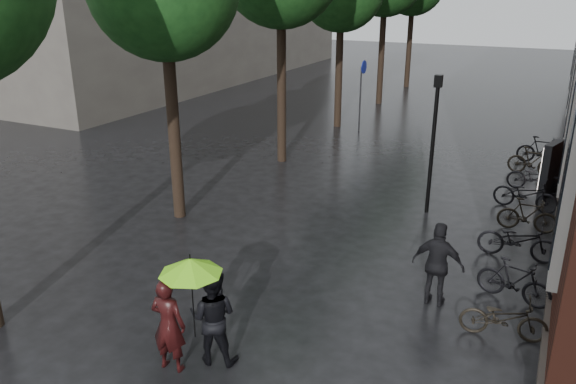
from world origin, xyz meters
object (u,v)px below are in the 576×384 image
Objects in this scene: person_burgundy at (169,325)px; parked_bicycles at (528,203)px; lamp_post at (434,132)px; person_black at (213,317)px; pedestrian_walking at (438,265)px; ad_lightbox at (550,169)px.

parked_bicycles is at bearing -121.96° from person_burgundy.
lamp_post is at bearing -109.59° from person_burgundy.
person_black is 4.63m from pedestrian_walking.
person_burgundy is 9.29m from lamp_post.
ad_lightbox is (5.28, 11.97, -0.01)m from person_burgundy.
person_black is 0.44× the size of lamp_post.
lamp_post is (-1.28, 4.86, 1.48)m from pedestrian_walking.
ad_lightbox is (1.73, 7.95, -0.05)m from pedestrian_walking.
person_black is at bearing -115.31° from parked_bicycles.
ad_lightbox is at bearing 45.78° from lamp_post.
person_burgundy reaches higher than ad_lightbox.
person_black is at bearing -95.56° from ad_lightbox.
ad_lightbox is at bearing 79.62° from parked_bicycles.
person_burgundy is 10.80m from parked_bicycles.
pedestrian_walking is at bearing -75.24° from lamp_post.
parked_bicycles is 3.29m from lamp_post.
ad_lightbox is 4.58m from lamp_post.
person_burgundy is at bearing 27.27° from person_black.
pedestrian_walking reaches higher than person_burgundy.
lamp_post reaches higher than ad_lightbox.
lamp_post is (-3.01, -3.09, 1.52)m from ad_lightbox.
person_burgundy is at bearing 50.83° from pedestrian_walking.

